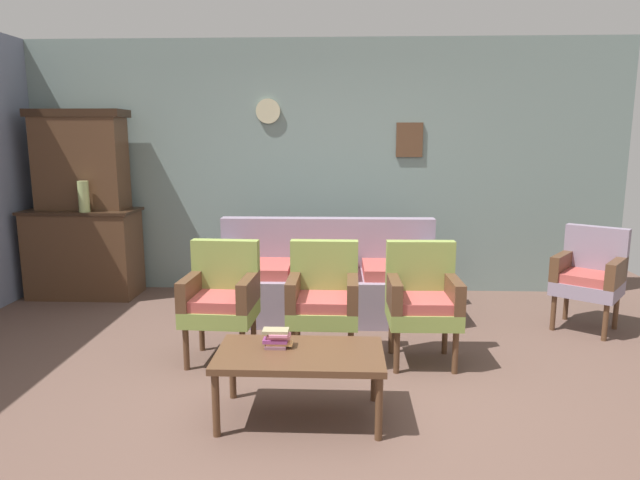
{
  "coord_description": "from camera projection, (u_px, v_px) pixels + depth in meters",
  "views": [
    {
      "loc": [
        0.21,
        -3.47,
        1.68
      ],
      "look_at": [
        0.02,
        1.03,
        0.85
      ],
      "focal_mm": 31.45,
      "sensor_mm": 36.0,
      "label": 1
    }
  ],
  "objects": [
    {
      "name": "wall_back_with_decor",
      "position": [
        325.0,
        168.0,
        6.06
      ],
      "size": [
        6.4,
        0.09,
        2.7
      ],
      "color": "gray",
      "rests_on": "ground"
    },
    {
      "name": "armchair_near_cabinet",
      "position": [
        323.0,
        296.0,
        4.22
      ],
      "size": [
        0.53,
        0.5,
        0.9
      ],
      "color": "#849947",
      "rests_on": "ground"
    },
    {
      "name": "cabinet_upper_hutch",
      "position": [
        81.0,
        159.0,
        5.86
      ],
      "size": [
        0.99,
        0.38,
        1.03
      ],
      "color": "brown",
      "rests_on": "side_cabinet"
    },
    {
      "name": "side_cabinet",
      "position": [
        84.0,
        253.0,
        5.96
      ],
      "size": [
        1.16,
        0.55,
        0.93
      ],
      "color": "brown",
      "rests_on": "ground"
    },
    {
      "name": "ground_plane",
      "position": [
        311.0,
        394.0,
        3.73
      ],
      "size": [
        7.68,
        7.68,
        0.0
      ],
      "primitive_type": "plane",
      "color": "brown"
    },
    {
      "name": "wingback_chair_by_fireplace",
      "position": [
        589.0,
        274.0,
        4.92
      ],
      "size": [
        0.71,
        0.7,
        0.9
      ],
      "color": "gray",
      "rests_on": "ground"
    },
    {
      "name": "coffee_table",
      "position": [
        300.0,
        359.0,
        3.35
      ],
      "size": [
        1.0,
        0.56,
        0.42
      ],
      "color": "brown",
      "rests_on": "ground"
    },
    {
      "name": "floral_couch",
      "position": [
        327.0,
        282.0,
        5.31
      ],
      "size": [
        2.09,
        0.82,
        0.9
      ],
      "color": "gray",
      "rests_on": "ground"
    },
    {
      "name": "armchair_row_middle",
      "position": [
        422.0,
        297.0,
        4.19
      ],
      "size": [
        0.53,
        0.5,
        0.9
      ],
      "color": "#849947",
      "rests_on": "ground"
    },
    {
      "name": "armchair_near_couch_end",
      "position": [
        221.0,
        296.0,
        4.24
      ],
      "size": [
        0.54,
        0.51,
        0.9
      ],
      "color": "#849947",
      "rests_on": "ground"
    },
    {
      "name": "book_stack_on_table",
      "position": [
        277.0,
        338.0,
        3.4
      ],
      "size": [
        0.18,
        0.11,
        0.11
      ],
      "color": "#8B5C6F",
      "rests_on": "coffee_table"
    },
    {
      "name": "vase_on_cabinet",
      "position": [
        84.0,
        197.0,
        5.66
      ],
      "size": [
        0.11,
        0.11,
        0.32
      ],
      "primitive_type": "cylinder",
      "color": "#B1BF74",
      "rests_on": "side_cabinet"
    }
  ]
}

